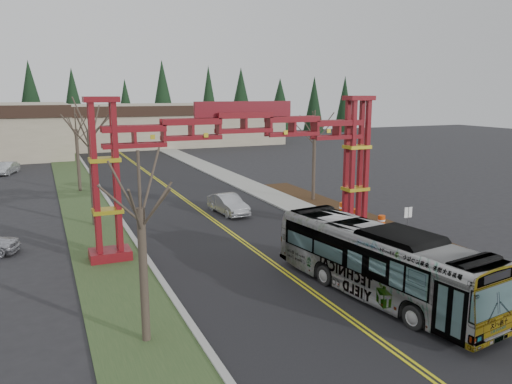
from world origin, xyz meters
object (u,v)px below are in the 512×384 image
gateway_arch (244,146)px  bare_tree_median_mid (89,132)px  bare_tree_median_near (140,209)px  street_sign (408,218)px  retail_building_east (166,124)px  silver_sedan (228,204)px  bare_tree_right_far (315,134)px  barrel_mid (356,216)px  barrel_south (381,222)px  transit_bus (379,262)px  bare_tree_median_far (76,130)px  parked_car_far_a (7,168)px  barrel_north (343,210)px

gateway_arch → bare_tree_median_mid: gateway_arch is taller
gateway_arch → bare_tree_median_near: (-8.00, -10.01, -0.91)m
street_sign → retail_building_east: bearing=89.1°
silver_sedan → bare_tree_right_far: bearing=5.2°
retail_building_east → barrel_mid: retail_building_east is taller
silver_sedan → bare_tree_median_mid: bare_tree_median_mid is taller
barrel_south → transit_bus: bearing=-128.0°
silver_sedan → barrel_mid: size_ratio=4.43×
bare_tree_median_far → barrel_south: bearing=-50.8°
gateway_arch → barrel_south: size_ratio=19.59×
retail_building_east → barrel_mid: bearing=-90.9°
gateway_arch → barrel_mid: 10.64m
silver_sedan → street_sign: 13.74m
bare_tree_median_far → transit_bus: bearing=-71.3°
transit_bus → barrel_south: bearing=43.4°
bare_tree_median_far → bare_tree_right_far: bearing=-34.0°
parked_car_far_a → bare_tree_median_far: (6.80, -13.91, 5.06)m
gateway_arch → bare_tree_median_near: size_ratio=2.55×
transit_bus → bare_tree_median_near: bare_tree_median_near is taller
transit_bus → street_sign: transit_bus is taller
retail_building_east → parked_car_far_a: (-24.80, -26.89, -2.83)m
street_sign → barrel_mid: size_ratio=2.26×
silver_sedan → barrel_mid: (7.35, -6.18, -0.24)m
street_sign → barrel_south: 3.80m
street_sign → barrel_mid: (0.06, 5.44, -1.16)m
transit_bus → bare_tree_median_far: (-10.51, 31.11, 4.11)m
gateway_arch → barrel_north: (9.24, 3.22, -5.44)m
gateway_arch → bare_tree_median_mid: (-8.00, 7.91, 0.52)m
retail_building_east → barrel_south: 62.68m
retail_building_east → silver_sedan: bearing=-98.7°
barrel_south → bare_tree_median_far: bearing=129.2°
gateway_arch → barrel_south: bearing=-3.8°
silver_sedan → street_sign: bearing=-63.4°
retail_building_east → barrel_south: retail_building_east is taller
gateway_arch → bare_tree_median_mid: 11.26m
gateway_arch → parked_car_far_a: bearing=112.9°
transit_bus → street_sign: bearing=33.2°
bare_tree_median_mid → transit_bus: bearing=-59.5°
parked_car_far_a → silver_sedan: bearing=-41.1°
barrel_north → bare_tree_median_mid: bearing=164.8°
gateway_arch → parked_car_far_a: gateway_arch is taller
silver_sedan → barrel_south: silver_sedan is taller
bare_tree_median_near → retail_building_east: bearing=76.0°
bare_tree_median_far → barrel_south: (17.77, -21.81, -5.28)m
transit_bus → gateway_arch: bearing=95.5°
transit_bus → barrel_mid: (6.53, 11.22, -1.12)m
bare_tree_median_near → barrel_south: bearing=27.8°
transit_bus → bare_tree_right_far: bare_tree_right_far is taller
bare_tree_median_near → barrel_mid: 20.94m
barrel_south → barrel_north: (-0.54, 3.88, 0.07)m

